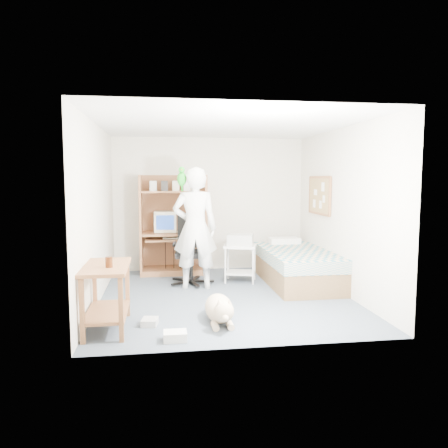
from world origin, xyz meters
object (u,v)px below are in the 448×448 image
computer_hutch (173,229)px  person (195,228)px  side_desk (107,287)px  office_chair (191,259)px  printer_cart (240,257)px  bed (297,266)px  dog (220,309)px

computer_hutch → person: bearing=-75.1°
side_desk → person: person is taller
person → office_chair: bearing=-76.9°
side_desk → office_chair: size_ratio=0.87×
printer_cart → person: bearing=-142.8°
person → printer_cart: size_ratio=3.05×
computer_hutch → side_desk: 3.08m
side_desk → person: size_ratio=0.52×
bed → office_chair: (-1.73, 0.27, 0.12)m
side_desk → person: 2.17m
office_chair → bed: bearing=-3.7°
computer_hutch → bed: (2.00, -1.12, -0.53)m
side_desk → dog: size_ratio=0.96×
dog → person: bearing=94.7°
side_desk → person: bearing=56.8°
computer_hutch → bed: computer_hutch is taller
dog → printer_cart: (0.62, 2.04, 0.25)m
office_chair → person: bearing=-76.9°
person → dog: size_ratio=1.84×
bed → person: 1.82m
office_chair → dog: 2.07m
dog → printer_cart: bearing=72.5°
bed → side_desk: 3.39m
bed → person: bearing=-178.5°
person → dog: bearing=100.3°
bed → office_chair: office_chair is taller
computer_hutch → printer_cart: (1.09, -0.87, -0.40)m
side_desk → printer_cart: (1.94, 2.07, -0.08)m
bed → side_desk: bearing=-147.5°
bed → side_desk: size_ratio=2.02×
office_chair → computer_hutch: bearing=112.4°
bed → printer_cart: bed is taller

